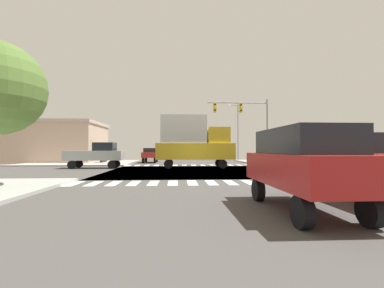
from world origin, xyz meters
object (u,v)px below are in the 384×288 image
object	(u,v)px
street_lamp	(237,127)
sedan_middle_3	(175,152)
sedan_leading_1	(175,152)
box_truck_outer_1	(193,140)
bank_building	(41,142)
pickup_queued_2	(360,162)
sedan_trailing_2	(150,154)
pickup_nearside_1	(97,154)
suv_inner_3	(162,151)
traffic_signal_mast	(245,116)
suv_crossing_2	(303,162)

from	to	relation	value
street_lamp	sedan_middle_3	size ratio (longest dim) A/B	2.03
sedan_leading_1	box_truck_outer_1	xyz separation A→B (m)	(1.91, -32.32, 1.45)
bank_building	pickup_queued_2	distance (m)	36.82
bank_building	sedan_leading_1	distance (m)	27.26
bank_building	sedan_trailing_2	size ratio (longest dim) A/B	4.02
pickup_nearside_1	suv_inner_3	bearing A→B (deg)	173.79
box_truck_outer_1	suv_inner_3	xyz separation A→B (m)	(-4.91, 35.57, -1.17)
sedan_middle_3	suv_inner_3	world-z (taller)	suv_inner_3
pickup_queued_2	sedan_leading_1	bearing A→B (deg)	98.35
sedan_middle_3	sedan_trailing_2	bearing A→B (deg)	79.67
box_truck_outer_1	bank_building	bearing A→B (deg)	-120.80
box_truck_outer_1	sedan_leading_1	bearing A→B (deg)	-176.62
traffic_signal_mast	suv_inner_3	distance (m)	34.13
sedan_leading_1	box_truck_outer_1	size ratio (longest dim) A/B	0.60
suv_crossing_2	box_truck_outer_1	distance (m)	17.33
bank_building	pickup_queued_2	xyz separation A→B (m)	(24.84, -27.14, -1.40)
bank_building	sedan_trailing_2	bearing A→B (deg)	-8.25
suv_crossing_2	sedan_middle_3	xyz separation A→B (m)	(-4.00, 43.25, -0.28)
sedan_leading_1	sedan_trailing_2	world-z (taller)	same
pickup_nearside_1	pickup_queued_2	size ratio (longest dim) A/B	1.00
pickup_nearside_1	box_truck_outer_1	world-z (taller)	box_truck_outer_1
sedan_trailing_2	sedan_middle_3	bearing A→B (deg)	-100.33
sedan_trailing_2	box_truck_outer_1	world-z (taller)	box_truck_outer_1
suv_crossing_2	pickup_queued_2	bearing A→B (deg)	30.93
pickup_queued_2	sedan_trailing_2	distance (m)	26.92
sedan_trailing_2	sedan_middle_3	xyz separation A→B (m)	(3.00, 16.47, 0.00)
pickup_nearside_1	sedan_leading_1	distance (m)	33.04
traffic_signal_mast	sedan_leading_1	size ratio (longest dim) A/B	1.67
street_lamp	suv_crossing_2	xyz separation A→B (m)	(-5.79, -33.20, -3.78)
pickup_queued_2	sedan_trailing_2	bearing A→B (deg)	111.81
pickup_queued_2	box_truck_outer_1	distance (m)	16.24
pickup_nearside_1	pickup_queued_2	bearing A→B (deg)	42.07
bank_building	pickup_nearside_1	distance (m)	16.15
sedan_trailing_2	bank_building	bearing A→B (deg)	-8.25
traffic_signal_mast	sedan_trailing_2	xyz separation A→B (m)	(-10.80, 6.19, -4.17)
sedan_middle_3	suv_inner_3	size ratio (longest dim) A/B	0.93
street_lamp	pickup_nearside_1	distance (m)	23.44
traffic_signal_mast	box_truck_outer_1	size ratio (longest dim) A/B	1.00
traffic_signal_mast	bank_building	bearing A→B (deg)	161.98
box_truck_outer_1	pickup_nearside_1	bearing A→B (deg)	-90.00
suv_crossing_2	sedan_middle_3	distance (m)	43.44
sedan_trailing_2	street_lamp	bearing A→B (deg)	-153.36
street_lamp	suv_crossing_2	bearing A→B (deg)	-99.89
pickup_queued_2	suv_inner_3	bearing A→B (deg)	101.11
street_lamp	pickup_nearside_1	size ratio (longest dim) A/B	1.71
suv_crossing_2	pickup_queued_2	world-z (taller)	pickup_queued_2
suv_crossing_2	sedan_trailing_2	bearing A→B (deg)	104.65
pickup_queued_2	box_truck_outer_1	size ratio (longest dim) A/B	0.71
traffic_signal_mast	sedan_middle_3	size ratio (longest dim) A/B	1.67
sedan_leading_1	suv_crossing_2	bearing A→B (deg)	94.62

